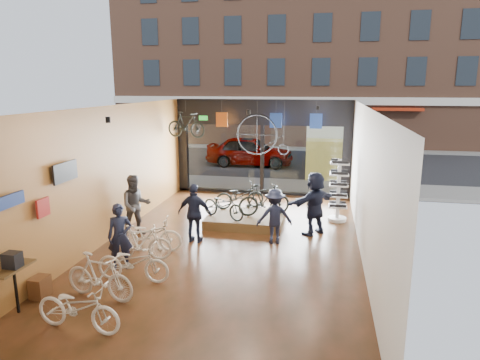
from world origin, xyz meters
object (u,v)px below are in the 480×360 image
(display_bike_left, at_px, (223,205))
(penny_farthing, at_px, (265,136))
(floor_bike_4, at_px, (149,235))
(floor_bike_1, at_px, (99,276))
(customer_1, at_px, (136,205))
(customer_5, at_px, (315,203))
(display_platform, at_px, (246,219))
(floor_bike_3, at_px, (141,243))
(customer_0, at_px, (120,236))
(customer_3, at_px, (275,216))
(floor_bike_0, at_px, (78,307))
(floor_bike_2, at_px, (133,262))
(hung_bike, at_px, (186,125))
(customer_2, at_px, (195,213))
(display_bike_right, at_px, (240,196))
(box_truck, at_px, (330,146))
(display_bike_mid, at_px, (264,200))
(sunglasses_rack, at_px, (338,190))
(street_car, at_px, (250,151))

(display_bike_left, height_order, penny_farthing, penny_farthing)
(floor_bike_4, bearing_deg, display_bike_left, -42.73)
(floor_bike_1, xyz_separation_m, display_bike_left, (1.45, 4.95, 0.22))
(customer_1, bearing_deg, display_bike_left, -6.75)
(penny_farthing, bearing_deg, customer_5, -59.45)
(display_platform, relative_size, customer_1, 1.32)
(floor_bike_1, relative_size, floor_bike_3, 1.05)
(customer_0, relative_size, customer_3, 1.03)
(floor_bike_0, bearing_deg, floor_bike_1, 16.19)
(floor_bike_2, bearing_deg, customer_1, 21.93)
(floor_bike_1, xyz_separation_m, hung_bike, (-0.58, 7.62, 2.43))
(customer_1, relative_size, customer_2, 1.08)
(penny_farthing, bearing_deg, display_bike_right, -104.99)
(customer_1, bearing_deg, customer_2, -39.86)
(customer_1, bearing_deg, floor_bike_4, -86.25)
(box_truck, relative_size, floor_bike_2, 4.08)
(customer_2, bearing_deg, display_bike_right, -103.41)
(floor_bike_2, relative_size, display_bike_right, 1.03)
(floor_bike_1, bearing_deg, floor_bike_4, 11.11)
(customer_3, height_order, hung_bike, hung_bike)
(display_bike_mid, bearing_deg, customer_2, 114.43)
(customer_0, distance_m, customer_5, 5.64)
(customer_3, distance_m, sunglasses_rack, 3.02)
(customer_0, relative_size, penny_farthing, 0.85)
(customer_5, bearing_deg, display_bike_left, -48.11)
(floor_bike_4, bearing_deg, customer_0, 158.77)
(display_bike_left, distance_m, customer_5, 2.79)
(display_bike_right, bearing_deg, penny_farthing, -39.00)
(display_bike_left, bearing_deg, floor_bike_4, 174.00)
(display_bike_mid, bearing_deg, floor_bike_0, 135.43)
(box_truck, distance_m, customer_0, 13.87)
(display_bike_mid, distance_m, customer_1, 3.95)
(box_truck, height_order, floor_bike_4, box_truck)
(floor_bike_0, xyz_separation_m, floor_bike_2, (0.10, 2.05, -0.00))
(customer_3, relative_size, penny_farthing, 0.82)
(penny_farthing, bearing_deg, display_bike_mid, -82.31)
(floor_bike_1, bearing_deg, display_bike_right, -5.61)
(display_bike_right, height_order, customer_0, customer_0)
(floor_bike_4, bearing_deg, floor_bike_2, -177.90)
(floor_bike_4, height_order, hung_bike, hung_bike)
(box_truck, bearing_deg, floor_bike_3, -110.94)
(display_bike_mid, xyz_separation_m, display_bike_right, (-0.92, 0.63, -0.07))
(display_bike_mid, height_order, customer_2, customer_2)
(floor_bike_4, bearing_deg, street_car, -12.00)
(customer_0, height_order, penny_farthing, penny_farthing)
(floor_bike_1, height_order, display_bike_right, display_bike_right)
(floor_bike_4, xyz_separation_m, display_platform, (2.12, 2.75, -0.31))
(customer_3, bearing_deg, display_platform, -69.19)
(display_platform, xyz_separation_m, customer_3, (1.09, -1.48, 0.63))
(street_car, relative_size, floor_bike_2, 2.78)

